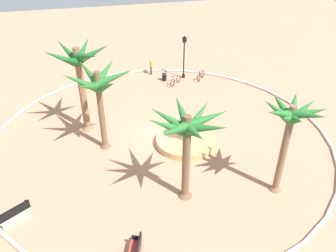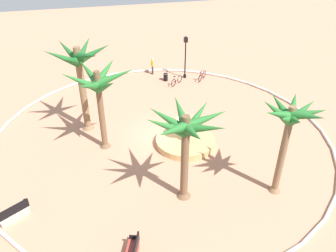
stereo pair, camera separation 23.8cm
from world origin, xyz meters
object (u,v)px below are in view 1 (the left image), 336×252
object	(u,v)px
bench_west	(15,215)
lamppost	(184,54)
palm_tree_near_fountain	(99,87)
fountain	(185,140)
bicycle_red_frame	(201,76)
palm_tree_mid_plaza	(187,131)
bicycle_by_lamppost	(175,81)
palm_tree_by_curb	(79,68)
person_cyclist_helmet	(151,65)
palm_tree_far_side	(291,121)
trash_bin	(164,77)

from	to	relation	value
bench_west	lamppost	world-z (taller)	lamppost
palm_tree_near_fountain	lamppost	xyz separation A→B (m)	(-8.28, -9.47, -2.05)
fountain	bicycle_red_frame	size ratio (longest dim) A/B	2.94
fountain	lamppost	bearing A→B (deg)	-106.05
palm_tree_mid_plaza	bench_west	world-z (taller)	palm_tree_mid_plaza
bicycle_by_lamppost	palm_tree_by_curb	bearing A→B (deg)	34.61
person_cyclist_helmet	bicycle_by_lamppost	bearing A→B (deg)	120.22
bicycle_red_frame	lamppost	bearing A→B (deg)	-31.79
palm_tree_by_curb	person_cyclist_helmet	xyz separation A→B (m)	(-6.52, -8.45, -3.81)
palm_tree_by_curb	bicycle_red_frame	size ratio (longest dim) A/B	4.73
palm_tree_mid_plaza	palm_tree_far_side	distance (m)	5.18
bicycle_red_frame	bicycle_by_lamppost	distance (m)	2.60
palm_tree_mid_plaza	palm_tree_by_curb	bearing A→B (deg)	-60.00
lamppost	bicycle_red_frame	world-z (taller)	lamppost
lamppost	bench_west	bearing A→B (deg)	47.89
lamppost	trash_bin	size ratio (longest dim) A/B	5.54
palm_tree_mid_plaza	lamppost	xyz separation A→B (m)	(-4.50, -15.24, -1.90)
fountain	lamppost	xyz separation A→B (m)	(-3.02, -10.50, 2.07)
palm_tree_mid_plaza	lamppost	bearing A→B (deg)	-106.45
fountain	palm_tree_far_side	bearing A→B (deg)	123.02
palm_tree_far_side	bench_west	bearing A→B (deg)	-5.32
bench_west	bicycle_red_frame	world-z (taller)	bench_west
palm_tree_near_fountain	palm_tree_by_curb	xyz separation A→B (m)	(1.02, -2.56, 0.31)
fountain	palm_tree_mid_plaza	distance (m)	6.36
palm_tree_near_fountain	bench_west	distance (m)	8.39
palm_tree_near_fountain	bicycle_red_frame	size ratio (longest dim) A/B	4.22
person_cyclist_helmet	palm_tree_far_side	bearing A→B (deg)	100.91
bench_west	bicycle_by_lamppost	distance (m)	18.19
bicycle_red_frame	bicycle_by_lamppost	bearing A→B (deg)	8.85
palm_tree_far_side	bench_west	world-z (taller)	palm_tree_far_side
fountain	palm_tree_near_fountain	xyz separation A→B (m)	(5.26, -1.03, 4.12)
palm_tree_mid_plaza	palm_tree_near_fountain	bearing A→B (deg)	-56.75
palm_tree_by_curb	palm_tree_far_side	distance (m)	13.50
bench_west	person_cyclist_helmet	distance (m)	19.44
palm_tree_far_side	bicycle_red_frame	size ratio (longest dim) A/B	4.22
palm_tree_near_fountain	palm_tree_by_curb	distance (m)	2.77
fountain	palm_tree_near_fountain	bearing A→B (deg)	-11.07
palm_tree_far_side	bicycle_by_lamppost	bearing A→B (deg)	-83.24
palm_tree_far_side	trash_bin	bearing A→B (deg)	-80.92
palm_tree_far_side	person_cyclist_helmet	distance (m)	18.30
bicycle_red_frame	bicycle_by_lamppost	xyz separation A→B (m)	(2.57, 0.40, 0.00)
bicycle_by_lamppost	lamppost	bearing A→B (deg)	-131.94
bench_west	trash_bin	bearing A→B (deg)	-128.17
bicycle_red_frame	palm_tree_by_curb	bearing A→B (deg)	29.34
lamppost	bicycle_red_frame	bearing A→B (deg)	148.21
fountain	lamppost	distance (m)	11.12
bicycle_red_frame	person_cyclist_helmet	bearing A→B (deg)	-29.91
trash_bin	bicycle_by_lamppost	distance (m)	1.30
bench_west	lamppost	size ratio (longest dim) A/B	0.40
palm_tree_mid_plaza	trash_bin	size ratio (longest dim) A/B	7.41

